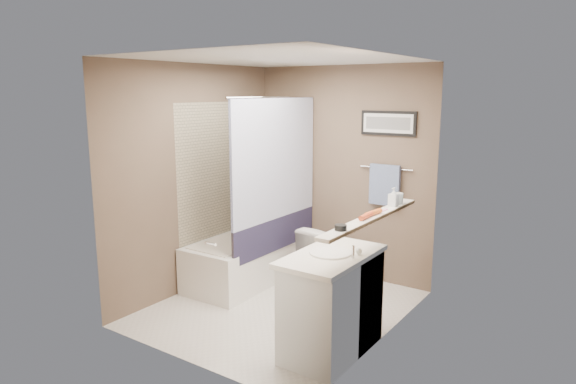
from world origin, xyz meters
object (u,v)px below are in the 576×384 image
Objects in this scene: toilet at (327,255)px; hair_brush_front at (366,216)px; bathtub at (247,259)px; glass_jar at (399,198)px; soap_bottle at (394,197)px; vanity at (332,306)px; hair_brush_back at (373,213)px; candle_bowl_near at (341,227)px.

toilet is 3.05× the size of hair_brush_front.
hair_brush_front is (0.98, -1.08, 0.80)m from toilet.
toilet is (0.81, 0.40, 0.09)m from bathtub.
soap_bottle is (0.00, -0.12, 0.03)m from glass_jar.
vanity is at bearing -103.89° from soap_bottle.
hair_brush_front is 1.32× the size of soap_bottle.
hair_brush_back is 0.53m from glass_jar.
toilet is 1.51m from vanity.
candle_bowl_near is 1.08m from glass_jar.
hair_brush_back is (0.98, -0.95, 0.80)m from toilet.
candle_bowl_near is (1.79, -1.10, 0.89)m from bathtub.
soap_bottle reaches higher than glass_jar.
soap_bottle is (0.00, 0.54, 0.06)m from hair_brush_front.
bathtub is 16.67× the size of candle_bowl_near.
candle_bowl_near is at bearing -90.00° from hair_brush_back.
bathtub is at bearing 179.47° from glass_jar.
hair_brush_front is at bearing 90.00° from candle_bowl_near.
hair_brush_back is at bearing 90.00° from hair_brush_front.
hair_brush_back is at bearing -90.00° from glass_jar.
soap_bottle reaches higher than bathtub.
hair_brush_front is at bearing 139.67° from toilet.
candle_bowl_near is at bearing -33.15° from bathtub.
glass_jar is (0.00, 1.08, 0.03)m from candle_bowl_near.
bathtub is 0.91m from toilet.
soap_bottle reaches higher than hair_brush_back.
glass_jar is (0.19, 0.87, 0.77)m from vanity.
toilet is 6.72× the size of glass_jar.
glass_jar reaches higher than bathtub.
soap_bottle is (0.98, -0.54, 0.86)m from toilet.
candle_bowl_near is 0.97m from soap_bottle.
vanity is 4.09× the size of hair_brush_front.
hair_brush_front is at bearing 47.82° from vanity.
hair_brush_back is at bearing -90.00° from soap_bottle.
soap_bottle is at bearing 158.70° from toilet.
hair_brush_back is at bearing 90.00° from candle_bowl_near.
glass_jar is (1.79, -0.02, 0.92)m from bathtub.
hair_brush_front reaches higher than bathtub.
bathtub is 2.23× the size of toilet.
glass_jar is at bearing 90.00° from soap_bottle.
soap_bottle reaches higher than vanity.
candle_bowl_near is at bearing -49.97° from vanity.
candle_bowl_near is at bearing -90.00° from soap_bottle.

